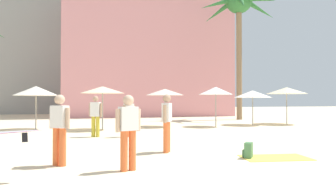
% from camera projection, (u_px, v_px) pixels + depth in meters
% --- Properties ---
extents(ground, '(120.00, 120.00, 0.00)m').
position_uv_depth(ground, '(238.00, 176.00, 6.34)').
color(ground, beige).
extents(hotel_pink, '(16.28, 11.38, 13.39)m').
position_uv_depth(hotel_pink, '(143.00, 53.00, 33.95)').
color(hotel_pink, pink).
rests_on(hotel_pink, ground).
extents(hotel_tower_gray, '(18.92, 10.41, 24.01)m').
position_uv_depth(hotel_tower_gray, '(47.00, 20.00, 40.09)').
color(hotel_tower_gray, gray).
rests_on(hotel_tower_gray, ground).
extents(palm_tree_far_left, '(6.67, 6.17, 10.83)m').
position_uv_depth(palm_tree_far_left, '(239.00, 9.00, 25.16)').
color(palm_tree_far_left, '#896B4C').
rests_on(palm_tree_far_left, ground).
extents(cafe_umbrella_0, '(2.27, 2.27, 2.23)m').
position_uv_depth(cafe_umbrella_0, '(165.00, 92.00, 18.29)').
color(cafe_umbrella_0, gray).
rests_on(cafe_umbrella_0, ground).
extents(cafe_umbrella_1, '(2.38, 2.38, 2.18)m').
position_uv_depth(cafe_umbrella_1, '(253.00, 94.00, 19.58)').
color(cafe_umbrella_1, gray).
rests_on(cafe_umbrella_1, ground).
extents(cafe_umbrella_2, '(2.32, 2.32, 2.31)m').
position_uv_depth(cafe_umbrella_2, '(36.00, 91.00, 16.48)').
color(cafe_umbrella_2, gray).
rests_on(cafe_umbrella_2, ground).
extents(cafe_umbrella_3, '(2.33, 2.33, 2.29)m').
position_uv_depth(cafe_umbrella_3, '(103.00, 90.00, 16.37)').
color(cafe_umbrella_3, gray).
rests_on(cafe_umbrella_3, ground).
extents(cafe_umbrella_5, '(2.03, 2.03, 2.35)m').
position_uv_depth(cafe_umbrella_5, '(216.00, 91.00, 18.36)').
color(cafe_umbrella_5, gray).
rests_on(cafe_umbrella_5, ground).
extents(cafe_umbrella_6, '(2.59, 2.59, 2.41)m').
position_uv_depth(cafe_umbrella_6, '(287.00, 91.00, 20.29)').
color(cafe_umbrella_6, gray).
rests_on(cafe_umbrella_6, ground).
extents(beach_towel, '(1.88, 1.21, 0.01)m').
position_uv_depth(beach_towel, '(275.00, 158.00, 8.31)').
color(beach_towel, '#F4CC4C').
rests_on(beach_towel, ground).
extents(backpack, '(0.35, 0.35, 0.42)m').
position_uv_depth(backpack, '(248.00, 151.00, 8.25)').
color(backpack, '#467649').
rests_on(backpack, ground).
extents(person_mid_right, '(0.38, 0.58, 1.72)m').
position_uv_depth(person_mid_right, '(167.00, 120.00, 9.21)').
color(person_mid_right, orange).
rests_on(person_mid_right, ground).
extents(person_mid_center, '(0.58, 0.38, 1.73)m').
position_uv_depth(person_mid_center, '(96.00, 114.00, 13.11)').
color(person_mid_center, gold).
rests_on(person_mid_center, ground).
extents(person_near_left, '(0.60, 0.33, 1.67)m').
position_uv_depth(person_near_left, '(128.00, 129.00, 6.80)').
color(person_near_left, orange).
rests_on(person_near_left, ground).
extents(person_near_right, '(0.52, 0.46, 1.68)m').
position_uv_depth(person_near_right, '(60.00, 127.00, 7.32)').
color(person_near_right, orange).
rests_on(person_near_right, ground).
extents(person_far_right, '(0.58, 0.38, 1.67)m').
position_uv_depth(person_far_right, '(129.00, 115.00, 13.10)').
color(person_far_right, orange).
rests_on(person_far_right, ground).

